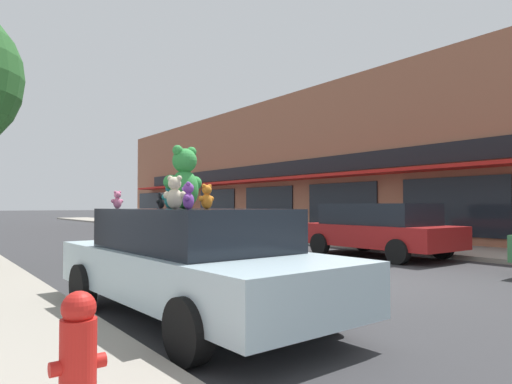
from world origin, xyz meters
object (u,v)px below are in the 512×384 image
teddy_bear_cream (175,193)px  teddy_bear_black (161,201)px  teddy_bear_teal (171,196)px  plush_art_car (192,260)px  teddy_bear_purple (188,196)px  teddy_bear_orange (207,197)px  teddy_bear_giant (184,179)px  fire_hydrant (78,356)px  teddy_bear_pink (117,200)px  parked_car_far_center (378,228)px

teddy_bear_cream → teddy_bear_black: bearing=-61.3°
teddy_bear_teal → teddy_bear_black: size_ratio=1.64×
plush_art_car → teddy_bear_purple: size_ratio=15.75×
teddy_bear_orange → teddy_bear_giant: bearing=-95.5°
teddy_bear_orange → teddy_bear_purple: (-0.42, -0.33, 0.00)m
teddy_bear_black → fire_hydrant: bearing=34.0°
teddy_bear_giant → teddy_bear_teal: 0.86m
teddy_bear_teal → teddy_bear_purple: size_ratio=1.29×
teddy_bear_giant → teddy_bear_pink: 1.18m
teddy_bear_giant → parked_car_far_center: bearing=-170.7°
teddy_bear_giant → parked_car_far_center: 8.25m
teddy_bear_giant → teddy_bear_purple: teddy_bear_giant is taller
teddy_bear_giant → parked_car_far_center: size_ratio=0.19×
teddy_bear_black → teddy_bear_purple: 1.88m
teddy_bear_giant → teddy_bear_orange: bearing=81.0°
plush_art_car → teddy_bear_black: 1.28m
teddy_bear_pink → parked_car_far_center: (8.11, 1.99, -0.71)m
plush_art_car → teddy_bear_pink: size_ratio=18.94×
teddy_bear_cream → teddy_bear_purple: 0.38m
teddy_bear_black → teddy_bear_pink: teddy_bear_pink is taller
fire_hydrant → teddy_bear_pink: bearing=67.1°
plush_art_car → fire_hydrant: bearing=-134.0°
teddy_bear_teal → teddy_bear_cream: size_ratio=0.99×
teddy_bear_orange → fire_hydrant: 2.82m
teddy_bear_giant → parked_car_far_center: (7.61, 3.02, -0.98)m
teddy_bear_giant → teddy_bear_cream: teddy_bear_giant is taller
teddy_bear_purple → plush_art_car: bearing=-178.5°
teddy_bear_purple → teddy_bear_black: bearing=-163.4°
teddy_bear_teal → fire_hydrant: bearing=101.0°
parked_car_far_center → teddy_bear_purple: bearing=-154.2°
teddy_bear_giant → teddy_bear_black: (0.12, 0.97, -0.27)m
plush_art_car → teddy_bear_purple: bearing=-123.3°
plush_art_car → teddy_bear_cream: teddy_bear_cream is taller
teddy_bear_teal → teddy_bear_purple: bearing=115.5°
plush_art_car → teddy_bear_giant: size_ratio=5.85×
teddy_bear_orange → parked_car_far_center: (7.58, 3.54, -0.73)m
teddy_bear_black → teddy_bear_cream: bearing=47.1°
teddy_bear_pink → teddy_bear_teal: bearing=153.4°
teddy_bear_cream → teddy_bear_orange: (0.39, -0.05, -0.04)m
teddy_bear_purple → fire_hydrant: bearing=-13.8°
teddy_bear_black → teddy_bear_giant: bearing=58.6°
teddy_bear_cream → teddy_bear_black: (0.49, 1.43, -0.07)m
teddy_bear_orange → teddy_bear_pink: bearing=-80.0°
teddy_bear_pink → parked_car_far_center: teddy_bear_pink is taller
teddy_bear_purple → parked_car_far_center: 8.92m
plush_art_car → teddy_bear_teal: size_ratio=12.23×
plush_art_car → teddy_bear_giant: 1.05m
teddy_bear_teal → teddy_bear_pink: (-0.70, 0.22, -0.07)m
teddy_bear_teal → teddy_bear_pink: teddy_bear_teal is taller
teddy_bear_orange → teddy_bear_pink: size_ratio=1.20×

